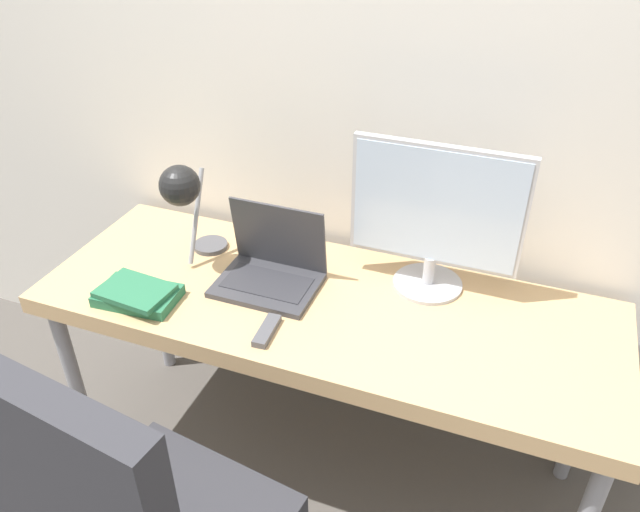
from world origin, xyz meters
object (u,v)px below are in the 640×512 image
(monitor, at_px, (436,215))
(laptop, at_px, (271,268))
(desk_lamp, at_px, (184,193))
(book_stack, at_px, (137,294))

(monitor, bearing_deg, laptop, -160.99)
(desk_lamp, bearing_deg, laptop, 1.68)
(laptop, xyz_separation_m, book_stack, (-0.34, -0.23, -0.03))
(monitor, relative_size, desk_lamp, 1.41)
(monitor, bearing_deg, book_stack, -153.81)
(laptop, bearing_deg, book_stack, -145.19)
(desk_lamp, bearing_deg, monitor, 12.76)
(laptop, xyz_separation_m, monitor, (0.46, 0.16, 0.20))
(laptop, distance_m, book_stack, 0.41)
(monitor, height_order, book_stack, monitor)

